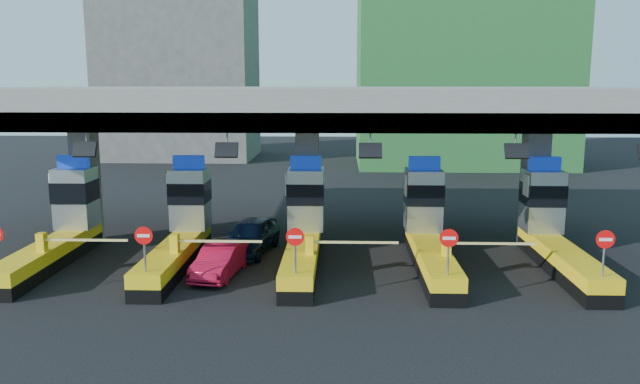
{
  "coord_description": "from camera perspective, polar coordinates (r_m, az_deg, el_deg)",
  "views": [
    {
      "loc": [
        1.48,
        -24.36,
        7.22
      ],
      "look_at": [
        0.66,
        0.0,
        2.93
      ],
      "focal_mm": 35.0,
      "sensor_mm": 36.0,
      "label": 1
    }
  ],
  "objects": [
    {
      "name": "toll_canopy",
      "position": [
        27.3,
        -1.19,
        7.7
      ],
      "size": [
        28.0,
        12.09,
        7.0
      ],
      "color": "slate",
      "rests_on": "ground"
    },
    {
      "name": "bg_building_concrete",
      "position": [
        62.34,
        -12.7,
        11.39
      ],
      "size": [
        14.0,
        10.0,
        18.0
      ],
      "primitive_type": "cube",
      "color": "#4C4C49",
      "rests_on": "ground"
    },
    {
      "name": "ground",
      "position": [
        25.46,
        -1.49,
        -6.49
      ],
      "size": [
        120.0,
        120.0,
        0.0
      ],
      "primitive_type": "plane",
      "color": "black",
      "rests_on": "ground"
    },
    {
      "name": "red_car",
      "position": [
        23.93,
        -9.13,
        -6.2
      ],
      "size": [
        1.77,
        3.8,
        1.21
      ],
      "primitive_type": "imported",
      "rotation": [
        0.0,
        0.0,
        -0.14
      ],
      "color": "#B30D2D",
      "rests_on": "ground"
    },
    {
      "name": "toll_lane_right",
      "position": [
        25.57,
        9.81,
        -3.32
      ],
      "size": [
        4.43,
        8.0,
        4.16
      ],
      "color": "black",
      "rests_on": "ground"
    },
    {
      "name": "toll_lane_far_right",
      "position": [
        26.72,
        20.51,
        -3.24
      ],
      "size": [
        4.43,
        8.0,
        4.16
      ],
      "color": "black",
      "rests_on": "ground"
    },
    {
      "name": "toll_lane_center",
      "position": [
        25.37,
        -1.46,
        -3.28
      ],
      "size": [
        4.43,
        8.0,
        4.16
      ],
      "color": "black",
      "rests_on": "ground"
    },
    {
      "name": "bg_building_scaffold",
      "position": [
        57.74,
        12.96,
        16.49
      ],
      "size": [
        18.0,
        12.0,
        28.0
      ],
      "primitive_type": "cube",
      "color": "#1E5926",
      "rests_on": "ground"
    },
    {
      "name": "van",
      "position": [
        26.9,
        -6.38,
        -4.02
      ],
      "size": [
        2.44,
        4.56,
        1.48
      ],
      "primitive_type": "imported",
      "rotation": [
        0.0,
        0.0,
        -0.17
      ],
      "color": "black",
      "rests_on": "ground"
    },
    {
      "name": "toll_lane_far_left",
      "position": [
        27.8,
        -22.53,
        -2.88
      ],
      "size": [
        4.43,
        8.0,
        4.16
      ],
      "color": "black",
      "rests_on": "ground"
    },
    {
      "name": "toll_lane_left",
      "position": [
        26.14,
        -12.49,
        -3.12
      ],
      "size": [
        4.43,
        8.0,
        4.16
      ],
      "color": "black",
      "rests_on": "ground"
    }
  ]
}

